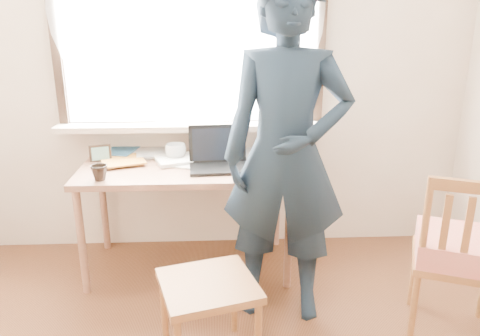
{
  "coord_description": "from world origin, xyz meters",
  "views": [
    {
      "loc": [
        -0.02,
        -1.27,
        1.68
      ],
      "look_at": [
        0.08,
        0.95,
        0.94
      ],
      "focal_mm": 35.0,
      "sensor_mm": 36.0,
      "label": 1
    }
  ],
  "objects_px": {
    "laptop": "(218,158)",
    "person": "(286,156)",
    "side_chair": "(458,251)",
    "mug_white": "(176,152)",
    "mug_dark": "(99,173)",
    "desk": "(187,177)",
    "work_chair": "(208,295)"
  },
  "relations": [
    {
      "from": "mug_dark",
      "to": "side_chair",
      "type": "distance_m",
      "value": 2.04
    },
    {
      "from": "laptop",
      "to": "person",
      "type": "distance_m",
      "value": 0.61
    },
    {
      "from": "mug_white",
      "to": "work_chair",
      "type": "xyz_separation_m",
      "value": [
        0.23,
        -1.08,
        -0.41
      ]
    },
    {
      "from": "person",
      "to": "mug_dark",
      "type": "bearing_deg",
      "value": 175.98
    },
    {
      "from": "person",
      "to": "desk",
      "type": "bearing_deg",
      "value": 148.11
    },
    {
      "from": "desk",
      "to": "side_chair",
      "type": "height_order",
      "value": "side_chair"
    },
    {
      "from": "side_chair",
      "to": "mug_white",
      "type": "bearing_deg",
      "value": 149.2
    },
    {
      "from": "desk",
      "to": "mug_dark",
      "type": "bearing_deg",
      "value": -153.62
    },
    {
      "from": "mug_white",
      "to": "mug_dark",
      "type": "relative_size",
      "value": 1.38
    },
    {
      "from": "side_chair",
      "to": "person",
      "type": "relative_size",
      "value": 0.5
    },
    {
      "from": "mug_dark",
      "to": "person",
      "type": "xyz_separation_m",
      "value": [
        1.07,
        -0.25,
        0.16
      ]
    },
    {
      "from": "work_chair",
      "to": "person",
      "type": "height_order",
      "value": "person"
    },
    {
      "from": "laptop",
      "to": "mug_dark",
      "type": "bearing_deg",
      "value": -162.65
    },
    {
      "from": "mug_dark",
      "to": "work_chair",
      "type": "xyz_separation_m",
      "value": [
        0.65,
        -0.69,
        -0.4
      ]
    },
    {
      "from": "laptop",
      "to": "mug_white",
      "type": "distance_m",
      "value": 0.33
    },
    {
      "from": "desk",
      "to": "person",
      "type": "bearing_deg",
      "value": -41.1
    },
    {
      "from": "side_chair",
      "to": "laptop",
      "type": "bearing_deg",
      "value": 149.12
    },
    {
      "from": "mug_dark",
      "to": "person",
      "type": "relative_size",
      "value": 0.05
    },
    {
      "from": "side_chair",
      "to": "mug_dark",
      "type": "bearing_deg",
      "value": 164.94
    },
    {
      "from": "desk",
      "to": "mug_white",
      "type": "height_order",
      "value": "mug_white"
    },
    {
      "from": "work_chair",
      "to": "laptop",
      "type": "bearing_deg",
      "value": 86.27
    },
    {
      "from": "side_chair",
      "to": "person",
      "type": "xyz_separation_m",
      "value": [
        -0.88,
        0.27,
        0.45
      ]
    },
    {
      "from": "desk",
      "to": "mug_white",
      "type": "xyz_separation_m",
      "value": [
        -0.08,
        0.14,
        0.13
      ]
    },
    {
      "from": "desk",
      "to": "mug_dark",
      "type": "relative_size",
      "value": 13.73
    },
    {
      "from": "laptop",
      "to": "mug_white",
      "type": "relative_size",
      "value": 2.85
    },
    {
      "from": "work_chair",
      "to": "side_chair",
      "type": "xyz_separation_m",
      "value": [
        1.31,
        0.17,
        0.11
      ]
    },
    {
      "from": "desk",
      "to": "person",
      "type": "distance_m",
      "value": 0.81
    },
    {
      "from": "person",
      "to": "laptop",
      "type": "bearing_deg",
      "value": 136.91
    },
    {
      "from": "laptop",
      "to": "desk",
      "type": "bearing_deg",
      "value": 172.61
    },
    {
      "from": "desk",
      "to": "work_chair",
      "type": "height_order",
      "value": "desk"
    },
    {
      "from": "laptop",
      "to": "side_chair",
      "type": "relative_size",
      "value": 0.42
    },
    {
      "from": "laptop",
      "to": "work_chair",
      "type": "height_order",
      "value": "laptop"
    }
  ]
}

